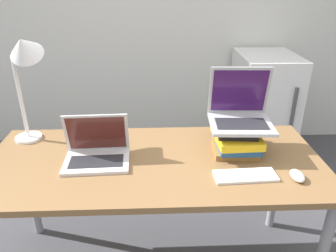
# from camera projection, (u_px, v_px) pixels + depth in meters

# --- Properties ---
(desk) EXTENTS (1.64, 0.72, 0.70)m
(desk) POSITION_uv_depth(u_px,v_px,m) (154.00, 172.00, 1.62)
(desk) COLOR brown
(desk) RESTS_ON ground_plane
(laptop_left) EXTENTS (0.32, 0.23, 0.23)m
(laptop_left) POSITION_uv_depth(u_px,v_px,m) (97.00, 152.00, 1.57)
(laptop_left) COLOR silver
(laptop_left) RESTS_ON desk
(book_stack) EXTENTS (0.23, 0.27, 0.14)m
(book_stack) POSITION_uv_depth(u_px,v_px,m) (236.00, 139.00, 1.64)
(book_stack) COLOR olive
(book_stack) RESTS_ON desk
(laptop_on_books) EXTENTS (0.31, 0.28, 0.27)m
(laptop_on_books) POSITION_uv_depth(u_px,v_px,m) (240.00, 113.00, 1.62)
(laptop_on_books) COLOR #B2B2B7
(laptop_on_books) RESTS_ON book_stack
(wireless_keyboard) EXTENTS (0.28, 0.12, 0.01)m
(wireless_keyboard) POSITION_uv_depth(u_px,v_px,m) (245.00, 176.00, 1.46)
(wireless_keyboard) COLOR white
(wireless_keyboard) RESTS_ON desk
(mouse) EXTENTS (0.06, 0.10, 0.03)m
(mouse) POSITION_uv_depth(u_px,v_px,m) (297.00, 176.00, 1.44)
(mouse) COLOR white
(mouse) RESTS_ON desk
(desk_lamp) EXTENTS (0.23, 0.20, 0.60)m
(desk_lamp) POSITION_uv_depth(u_px,v_px,m) (24.00, 60.00, 1.58)
(desk_lamp) COLOR white
(desk_lamp) RESTS_ON desk
(mini_fridge) EXTENTS (0.47, 0.61, 0.92)m
(mini_fridge) POSITION_uv_depth(u_px,v_px,m) (262.00, 107.00, 2.88)
(mini_fridge) COLOR white
(mini_fridge) RESTS_ON ground_plane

